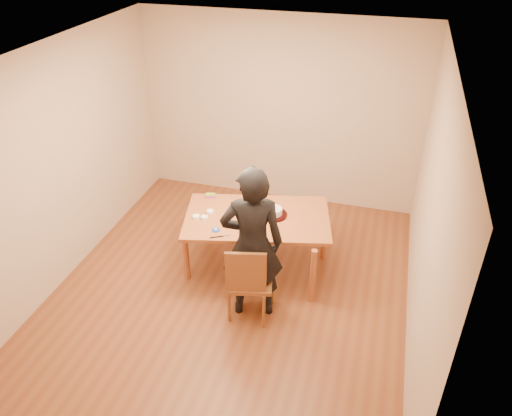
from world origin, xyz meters
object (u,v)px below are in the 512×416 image
(cake_plate, at_px, (274,214))
(dining_chair, at_px, (251,280))
(dining_table, at_px, (257,218))
(cake, at_px, (274,211))
(person, at_px, (252,244))

(cake_plate, bearing_deg, dining_chair, -91.98)
(dining_table, bearing_deg, cake_plate, 10.63)
(dining_table, relative_size, dining_chair, 3.75)
(dining_table, height_order, cake, cake)
(cake, xyz_separation_m, person, (-0.03, -0.81, 0.09))
(cake_plate, xyz_separation_m, cake, (0.00, 0.00, 0.04))
(dining_table, bearing_deg, person, -91.47)
(cake_plate, relative_size, person, 0.18)
(cake, distance_m, person, 0.81)
(dining_table, distance_m, dining_chair, 0.84)
(dining_chair, bearing_deg, dining_table, 87.99)
(dining_chair, xyz_separation_m, person, (0.00, 0.05, 0.44))
(cake_plate, height_order, person, person)
(dining_table, height_order, person, person)
(cake, bearing_deg, person, -92.09)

